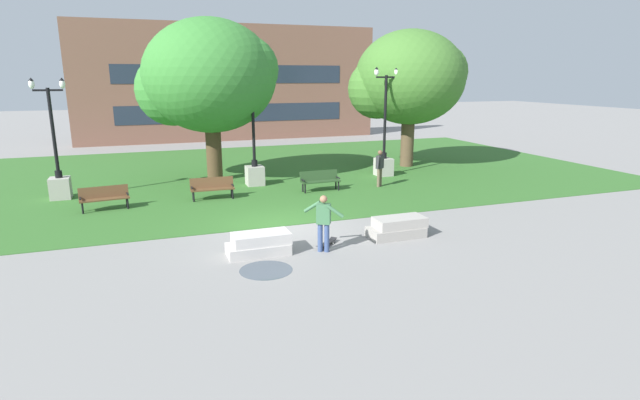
{
  "coord_description": "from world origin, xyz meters",
  "views": [
    {
      "loc": [
        -4.4,
        -15.96,
        5.06
      ],
      "look_at": [
        0.9,
        -1.4,
        1.2
      ],
      "focal_mm": 28.0,
      "sensor_mm": 36.0,
      "label": 1
    }
  ],
  "objects_px": {
    "person_skateboarder": "(324,220)",
    "park_bench_near_right": "(104,197)",
    "concrete_block_center": "(260,244)",
    "lamp_post_left": "(59,175)",
    "skateboard": "(327,243)",
    "park_bench_far_left": "(320,179)",
    "person_bystander_near_lawn": "(380,166)",
    "lamp_post_center": "(255,164)",
    "concrete_block_left": "(398,227)",
    "lamp_post_right": "(384,155)",
    "park_bench_near_left": "(212,187)"
  },
  "relations": [
    {
      "from": "person_bystander_near_lawn",
      "to": "concrete_block_left",
      "type": "bearing_deg",
      "value": -112.1
    },
    {
      "from": "skateboard",
      "to": "lamp_post_right",
      "type": "distance_m",
      "value": 11.51
    },
    {
      "from": "lamp_post_right",
      "to": "person_bystander_near_lawn",
      "type": "bearing_deg",
      "value": -121.05
    },
    {
      "from": "person_skateboarder",
      "to": "park_bench_near_right",
      "type": "bearing_deg",
      "value": 130.93
    },
    {
      "from": "concrete_block_center",
      "to": "lamp_post_left",
      "type": "distance_m",
      "value": 11.4
    },
    {
      "from": "lamp_post_center",
      "to": "lamp_post_right",
      "type": "bearing_deg",
      "value": 0.08
    },
    {
      "from": "lamp_post_left",
      "to": "lamp_post_center",
      "type": "xyz_separation_m",
      "value": [
        8.31,
        -0.13,
        0.0
      ]
    },
    {
      "from": "park_bench_near_right",
      "to": "person_bystander_near_lawn",
      "type": "bearing_deg",
      "value": 0.73
    },
    {
      "from": "concrete_block_left",
      "to": "park_bench_far_left",
      "type": "distance_m",
      "value": 7.06
    },
    {
      "from": "concrete_block_left",
      "to": "skateboard",
      "type": "relative_size",
      "value": 2.08
    },
    {
      "from": "park_bench_near_left",
      "to": "lamp_post_right",
      "type": "xyz_separation_m",
      "value": [
        9.11,
        2.13,
        0.58
      ]
    },
    {
      "from": "skateboard",
      "to": "park_bench_near_left",
      "type": "bearing_deg",
      "value": 108.62
    },
    {
      "from": "lamp_post_left",
      "to": "person_bystander_near_lawn",
      "type": "relative_size",
      "value": 2.91
    },
    {
      "from": "concrete_block_left",
      "to": "lamp_post_left",
      "type": "distance_m",
      "value": 14.4
    },
    {
      "from": "park_bench_near_left",
      "to": "lamp_post_right",
      "type": "distance_m",
      "value": 9.37
    },
    {
      "from": "park_bench_far_left",
      "to": "lamp_post_center",
      "type": "relative_size",
      "value": 0.36
    },
    {
      "from": "skateboard",
      "to": "lamp_post_right",
      "type": "bearing_deg",
      "value": 54.34
    },
    {
      "from": "concrete_block_center",
      "to": "park_bench_far_left",
      "type": "bearing_deg",
      "value": 57.95
    },
    {
      "from": "park_bench_near_right",
      "to": "lamp_post_center",
      "type": "distance_m",
      "value": 6.94
    },
    {
      "from": "skateboard",
      "to": "park_bench_far_left",
      "type": "relative_size",
      "value": 0.49
    },
    {
      "from": "park_bench_near_left",
      "to": "lamp_post_center",
      "type": "xyz_separation_m",
      "value": [
        2.3,
        2.12,
        0.5
      ]
    },
    {
      "from": "person_skateboarder",
      "to": "person_bystander_near_lawn",
      "type": "relative_size",
      "value": 1.0
    },
    {
      "from": "concrete_block_center",
      "to": "park_bench_far_left",
      "type": "relative_size",
      "value": 1.01
    },
    {
      "from": "concrete_block_left",
      "to": "lamp_post_left",
      "type": "relative_size",
      "value": 0.37
    },
    {
      "from": "concrete_block_center",
      "to": "park_bench_near_right",
      "type": "distance_m",
      "value": 8.21
    },
    {
      "from": "concrete_block_center",
      "to": "skateboard",
      "type": "bearing_deg",
      "value": 0.41
    },
    {
      "from": "concrete_block_center",
      "to": "person_bystander_near_lawn",
      "type": "xyz_separation_m",
      "value": [
        7.39,
        7.01,
        0.68
      ]
    },
    {
      "from": "concrete_block_center",
      "to": "lamp_post_center",
      "type": "xyz_separation_m",
      "value": [
        1.98,
        9.32,
        0.73
      ]
    },
    {
      "from": "person_skateboarder",
      "to": "lamp_post_left",
      "type": "distance_m",
      "value": 12.82
    },
    {
      "from": "skateboard",
      "to": "park_bench_far_left",
      "type": "xyz_separation_m",
      "value": [
        2.36,
        7.11,
        0.45
      ]
    },
    {
      "from": "concrete_block_center",
      "to": "concrete_block_left",
      "type": "xyz_separation_m",
      "value": [
        4.57,
        0.08,
        0.0
      ]
    },
    {
      "from": "person_skateboarder",
      "to": "lamp_post_left",
      "type": "relative_size",
      "value": 0.34
    },
    {
      "from": "concrete_block_center",
      "to": "lamp_post_right",
      "type": "bearing_deg",
      "value": 46.73
    },
    {
      "from": "park_bench_near_left",
      "to": "person_skateboarder",
      "type": "bearing_deg",
      "value": -74.25
    },
    {
      "from": "concrete_block_left",
      "to": "skateboard",
      "type": "bearing_deg",
      "value": -178.55
    },
    {
      "from": "skateboard",
      "to": "lamp_post_left",
      "type": "distance_m",
      "value": 12.69
    },
    {
      "from": "park_bench_near_left",
      "to": "lamp_post_left",
      "type": "xyz_separation_m",
      "value": [
        -6.01,
        2.26,
        0.49
      ]
    },
    {
      "from": "concrete_block_left",
      "to": "person_skateboarder",
      "type": "bearing_deg",
      "value": -169.57
    },
    {
      "from": "skateboard",
      "to": "park_bench_near_left",
      "type": "distance_m",
      "value": 7.6
    },
    {
      "from": "lamp_post_center",
      "to": "person_bystander_near_lawn",
      "type": "bearing_deg",
      "value": -23.08
    },
    {
      "from": "concrete_block_center",
      "to": "concrete_block_left",
      "type": "relative_size",
      "value": 0.99
    },
    {
      "from": "person_skateboarder",
      "to": "concrete_block_center",
      "type": "bearing_deg",
      "value": 166.84
    },
    {
      "from": "park_bench_far_left",
      "to": "lamp_post_right",
      "type": "distance_m",
      "value": 4.89
    },
    {
      "from": "park_bench_near_left",
      "to": "lamp_post_right",
      "type": "relative_size",
      "value": 0.33
    },
    {
      "from": "park_bench_far_left",
      "to": "lamp_post_right",
      "type": "height_order",
      "value": "lamp_post_right"
    },
    {
      "from": "park_bench_near_right",
      "to": "concrete_block_center",
      "type": "bearing_deg",
      "value": -56.78
    },
    {
      "from": "person_skateboarder",
      "to": "skateboard",
      "type": "bearing_deg",
      "value": 58.57
    },
    {
      "from": "person_skateboarder",
      "to": "lamp_post_center",
      "type": "relative_size",
      "value": 0.34
    },
    {
      "from": "park_bench_near_right",
      "to": "person_bystander_near_lawn",
      "type": "distance_m",
      "value": 11.89
    },
    {
      "from": "concrete_block_left",
      "to": "person_skateboarder",
      "type": "relative_size",
      "value": 1.08
    }
  ]
}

